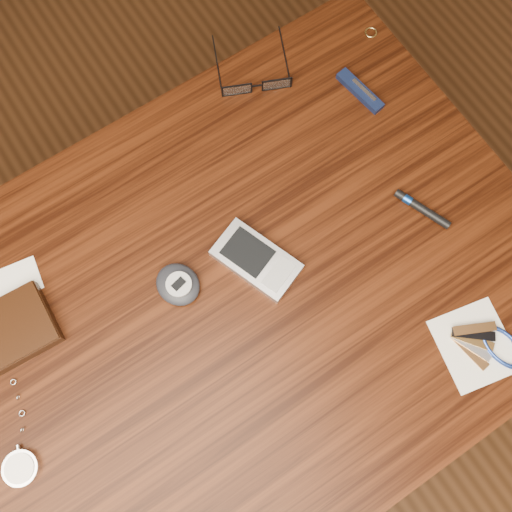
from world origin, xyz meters
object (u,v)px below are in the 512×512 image
object	(u,v)px
wallet_and_card	(11,329)
pda_phone	(256,260)
desk	(221,322)
pedometer	(178,284)
eyeglasses	(256,84)
pocket_knife	(360,91)
pocket_watch	(20,462)
notepad_keys	(488,345)

from	to	relation	value
wallet_and_card	pda_phone	world-z (taller)	wallet_and_card
desk	pda_phone	distance (m)	0.14
pda_phone	desk	bearing A→B (deg)	-161.09
wallet_and_card	pda_phone	size ratio (longest dim) A/B	1.09
pda_phone	pedometer	bearing A→B (deg)	165.09
eyeglasses	pocket_knife	xyz separation A→B (m)	(0.14, -0.10, -0.01)
pocket_watch	notepad_keys	distance (m)	0.66
eyeglasses	pedometer	bearing A→B (deg)	-142.19
desk	pocket_knife	bearing A→B (deg)	24.52
pda_phone	notepad_keys	size ratio (longest dim) A/B	1.08
wallet_and_card	pedometer	size ratio (longest dim) A/B	1.92
wallet_and_card	pocket_knife	xyz separation A→B (m)	(0.64, 0.04, -0.01)
pedometer	pocket_knife	world-z (taller)	pedometer
wallet_and_card	desk	bearing A→B (deg)	-27.57
wallet_and_card	pocket_knife	bearing A→B (deg)	3.60
pocket_knife	notepad_keys	bearing A→B (deg)	-101.92
pocket_watch	pedometer	xyz separation A→B (m)	(0.30, 0.09, 0.01)
pedometer	pda_phone	bearing A→B (deg)	-14.91
pocket_knife	wallet_and_card	bearing A→B (deg)	-176.40
wallet_and_card	eyeglasses	bearing A→B (deg)	15.52
notepad_keys	pocket_knife	size ratio (longest dim) A/B	1.39
desk	pda_phone	size ratio (longest dim) A/B	7.12
desk	eyeglasses	distance (m)	0.39
wallet_and_card	pocket_knife	size ratio (longest dim) A/B	1.64
wallet_and_card	pocket_watch	distance (m)	0.18
wallet_and_card	pocket_watch	size ratio (longest dim) A/B	0.53
pocket_watch	eyeglasses	bearing A→B (deg)	27.83
pedometer	wallet_and_card	bearing A→B (deg)	162.14
eyeglasses	wallet_and_card	bearing A→B (deg)	-164.48
desk	notepad_keys	bearing A→B (deg)	-40.97
wallet_and_card	pedometer	world-z (taller)	pedometer
wallet_and_card	notepad_keys	bearing A→B (deg)	-35.23
desk	pedometer	xyz separation A→B (m)	(-0.03, 0.06, 0.11)
pda_phone	pocket_knife	size ratio (longest dim) A/B	1.50
wallet_and_card	notepad_keys	size ratio (longest dim) A/B	1.18
pda_phone	pedometer	size ratio (longest dim) A/B	1.77
desk	pocket_knife	distance (m)	0.44
pocket_watch	pda_phone	bearing A→B (deg)	8.21
desk	wallet_and_card	size ratio (longest dim) A/B	6.54
desk	wallet_and_card	distance (m)	0.31
wallet_and_card	notepad_keys	world-z (taller)	wallet_and_card
pocket_watch	wallet_and_card	bearing A→B (deg)	66.43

